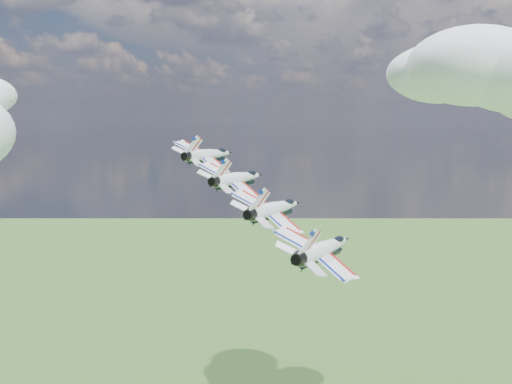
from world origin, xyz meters
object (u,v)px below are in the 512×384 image
at_px(jet_1, 239,178).
at_px(jet_3, 325,248).
at_px(jet_2, 276,208).
at_px(jet_0, 210,154).

bearing_deg(jet_1, jet_3, -36.30).
distance_m(jet_1, jet_3, 24.39).
relative_size(jet_2, jet_3, 1.00).
height_order(jet_0, jet_3, jet_0).
bearing_deg(jet_2, jet_0, 143.70).
bearing_deg(jet_3, jet_1, 143.70).
bearing_deg(jet_3, jet_2, 143.70).
bearing_deg(jet_0, jet_3, -36.30).
height_order(jet_0, jet_1, jet_0).
height_order(jet_1, jet_2, jet_1).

